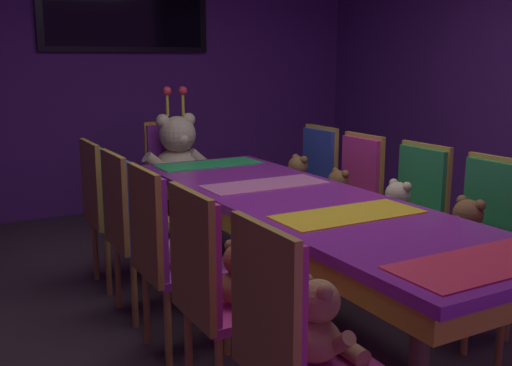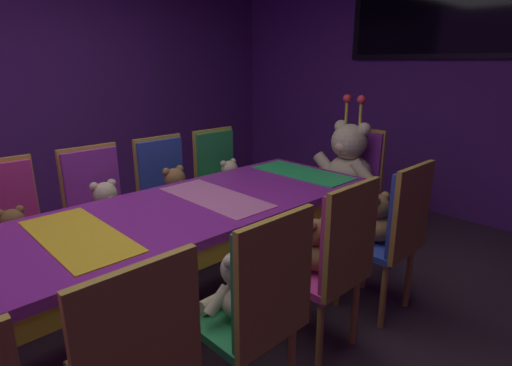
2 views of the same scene
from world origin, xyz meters
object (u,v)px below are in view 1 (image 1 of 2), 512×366
Objects in this scene: throne_chair at (172,168)px; wall_tv at (125,0)px; chair_left_0 at (284,333)px; chair_right_4 at (313,176)px; teddy_left_2 at (188,240)px; chair_right_2 at (414,206)px; banquet_table at (302,213)px; teddy_left_0 at (319,326)px; teddy_left_1 at (240,278)px; chair_right_1 at (485,228)px; chair_left_1 at (209,279)px; chair_left_2 at (161,244)px; teddy_right_2 at (396,209)px; chair_right_3 at (354,190)px; chair_left_3 at (129,219)px; teddy_right_3 at (337,193)px; teddy_right_1 at (466,232)px; chair_left_4 at (104,200)px; king_teddy_bear at (179,156)px; teddy_left_3 at (153,216)px; teddy_left_4 at (126,199)px; teddy_right_4 at (297,178)px.

wall_tv is at bearing 180.00° from throne_chair.
chair_right_4 is at bearing 53.61° from chair_left_0.
chair_right_2 reaches higher than teddy_left_2.
banquet_table is at bearing -0.00° from throne_chair.
teddy_left_0 is 1.12× the size of teddy_left_1.
chair_right_1 is 2.70m from throne_chair.
chair_left_1 is 0.58m from teddy_left_2.
teddy_right_2 is (1.51, -0.03, -0.00)m from chair_left_2.
teddy_left_1 is (0.14, 0.58, -0.02)m from chair_left_0.
banquet_table is 0.98m from chair_right_3.
chair_right_4 is 2.60m from wall_tv.
teddy_right_3 is (1.48, -0.01, -0.01)m from chair_left_3.
banquet_table is 8.53× the size of teddy_right_1.
chair_left_4 is at bearing -42.33° from throne_chair.
king_teddy_bear is (-0.69, 1.85, 0.13)m from teddy_right_2.
teddy_right_3 is 3.01m from wall_tv.
teddy_right_3 reaches higher than teddy_left_1.
teddy_right_3 is at bearing -0.31° from chair_left_3.
banquet_table is 0.83m from chair_right_2.
teddy_left_1 is at bearing -1.29° from chair_right_1.
chair_left_4 is at bearing 126.48° from banquet_table.
teddy_left_3 is 1.87m from chair_right_1.
chair_left_2 is 1.58m from teddy_right_3.
chair_left_3 reaches higher than teddy_left_0.
chair_left_1 is at bearing -1.29° from teddy_right_1.
banquet_table is 0.83m from chair_left_2.
teddy_left_0 is at bearing 48.72° from chair_right_3.
wall_tv reaches higher than chair_left_1.
teddy_left_4 is 1.37m from teddy_right_4.
teddy_right_3 is (1.49, 0.54, -0.01)m from chair_left_2.
teddy_right_1 reaches higher than teddy_left_2.
chair_right_3 is 1.66m from throne_chair.
chair_left_0 is at bearing 46.03° from chair_right_3.
wall_tv is (0.82, 2.54, 1.45)m from chair_left_3.
teddy_right_1 is 0.56m from teddy_right_2.
chair_left_1 is 2.52m from king_teddy_bear.
teddy_right_2 is 3.51m from wall_tv.
chair_right_3 reaches higher than teddy_right_1.
chair_right_2 is at bearing 92.77° from chair_right_3.
teddy_right_1 is at bearing 89.03° from teddy_right_4.
king_teddy_bear is at bearing 57.25° from chair_left_3.
chair_left_2 is at bearing -22.59° from throne_chair.
chair_right_4 is (1.67, 1.10, 0.00)m from chair_left_2.
teddy_right_1 is at bearing 90.28° from teddy_right_3.
chair_left_0 is at bearing 48.71° from teddy_right_3.
teddy_right_2 is 0.34× the size of throne_chair.
chair_right_4 is at bearing -67.07° from wall_tv.
chair_left_2 is at bearing 104.96° from teddy_left_1.
banquet_table is at bearing -35.20° from chair_right_1.
throne_chair is at bearing -65.52° from teddy_right_3.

